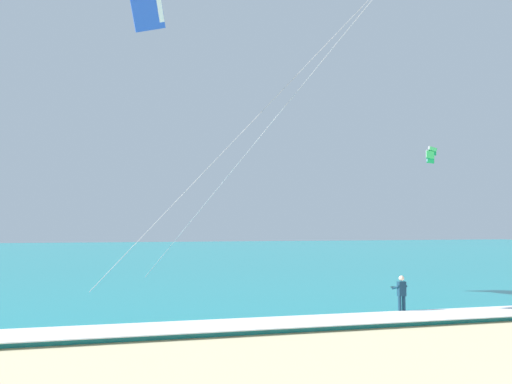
# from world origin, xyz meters

# --- Properties ---
(sea) EXTENTS (200.00, 120.00, 0.20)m
(sea) POSITION_xyz_m (0.00, 71.49, 0.10)
(sea) COLOR teal
(sea) RESTS_ON ground
(surf_foam) EXTENTS (200.00, 2.65, 0.04)m
(surf_foam) POSITION_xyz_m (0.00, 12.49, 0.22)
(surf_foam) COLOR white
(surf_foam) RESTS_ON sea
(surfboard) EXTENTS (0.53, 1.43, 0.09)m
(surfboard) POSITION_xyz_m (-0.01, 13.84, 0.03)
(surfboard) COLOR #239EC6
(surfboard) RESTS_ON ground
(kitesurfer) EXTENTS (0.55, 0.54, 1.69)m
(kitesurfer) POSITION_xyz_m (-0.01, 13.86, 0.94)
(kitesurfer) COLOR #143347
(kitesurfer) RESTS_ON ground
(kite_distant) EXTENTS (2.99, 4.00, 1.61)m
(kite_distant) POSITION_xyz_m (22.68, 46.07, 11.34)
(kite_distant) COLOR green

